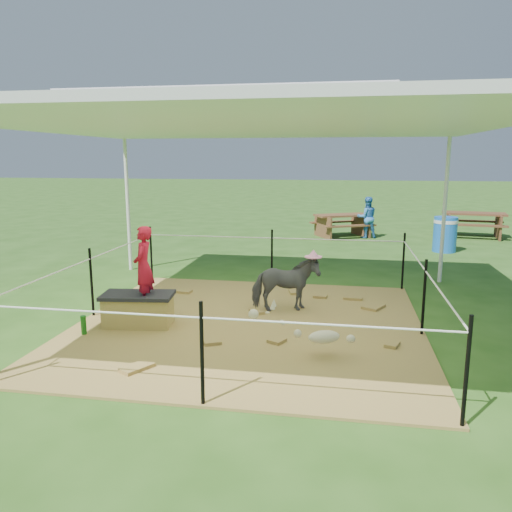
% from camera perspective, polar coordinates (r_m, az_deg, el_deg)
% --- Properties ---
extents(ground, '(90.00, 90.00, 0.00)m').
position_cam_1_polar(ground, '(6.81, -0.87, -8.01)').
color(ground, '#2D5919').
rests_on(ground, ground).
extents(hay_patch, '(4.60, 4.60, 0.03)m').
position_cam_1_polar(hay_patch, '(6.80, -0.87, -7.89)').
color(hay_patch, brown).
rests_on(hay_patch, ground).
extents(canopy_tent, '(6.30, 6.30, 2.90)m').
position_cam_1_polar(canopy_tent, '(6.45, -0.94, 15.22)').
color(canopy_tent, silver).
rests_on(canopy_tent, ground).
extents(rope_fence, '(4.54, 4.54, 1.00)m').
position_cam_1_polar(rope_fence, '(6.63, -0.88, -2.75)').
color(rope_fence, black).
rests_on(rope_fence, ground).
extents(straw_bale, '(0.92, 0.54, 0.39)m').
position_cam_1_polar(straw_bale, '(6.88, -13.30, -6.15)').
color(straw_bale, '#AC8E3E').
rests_on(straw_bale, hay_patch).
extents(dark_cloth, '(0.99, 0.60, 0.05)m').
position_cam_1_polar(dark_cloth, '(6.82, -13.38, -4.39)').
color(dark_cloth, black).
rests_on(dark_cloth, straw_bale).
extents(woman, '(0.30, 0.41, 1.05)m').
position_cam_1_polar(woman, '(6.66, -12.78, -0.29)').
color(woman, red).
rests_on(woman, straw_bale).
extents(green_bottle, '(0.08, 0.08, 0.24)m').
position_cam_1_polar(green_bottle, '(6.75, -19.10, -7.46)').
color(green_bottle, '#176616').
rests_on(green_bottle, hay_patch).
extents(pony, '(1.04, 0.70, 0.80)m').
position_cam_1_polar(pony, '(7.25, 3.36, -3.25)').
color(pony, '#46464A').
rests_on(pony, hay_patch).
extents(pink_hat, '(0.25, 0.25, 0.12)m').
position_cam_1_polar(pink_hat, '(7.15, 3.41, 0.32)').
color(pink_hat, '#FF93C6').
rests_on(pink_hat, pony).
extents(foal, '(1.08, 0.86, 0.53)m').
position_cam_1_polar(foal, '(5.70, 7.78, -8.86)').
color(foal, '#CAB693').
rests_on(foal, hay_patch).
extents(trash_barrel, '(0.72, 0.72, 0.84)m').
position_cam_1_polar(trash_barrel, '(12.83, 20.79, 2.32)').
color(trash_barrel, blue).
rests_on(trash_barrel, ground).
extents(picnic_table_near, '(1.89, 1.70, 0.65)m').
position_cam_1_polar(picnic_table_near, '(14.54, 9.82, 3.46)').
color(picnic_table_near, brown).
rests_on(picnic_table_near, ground).
extents(picnic_table_far, '(1.87, 1.48, 0.71)m').
position_cam_1_polar(picnic_table_far, '(15.53, 23.54, 3.29)').
color(picnic_table_far, '#56361D').
rests_on(picnic_table_far, ground).
extents(distant_person, '(0.65, 0.55, 1.16)m').
position_cam_1_polar(distant_person, '(14.40, 12.57, 4.32)').
color(distant_person, '#3882D3').
rests_on(distant_person, ground).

